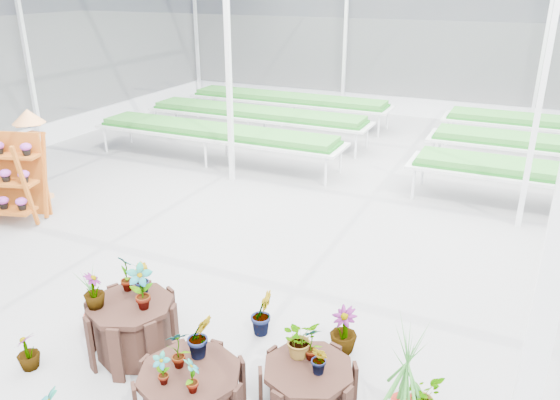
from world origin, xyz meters
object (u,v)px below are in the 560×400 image
at_px(plinth_mid, 191,395).
at_px(bird_table, 35,155).
at_px(plinth_tall, 133,329).
at_px(plinth_low, 308,385).

distance_m(plinth_mid, bird_table, 7.32).
height_order(plinth_tall, plinth_mid, plinth_tall).
xyz_separation_m(plinth_low, bird_table, (-7.18, 3.16, 0.72)).
bearing_deg(plinth_tall, plinth_low, 2.60).
relative_size(plinth_tall, bird_table, 0.55).
relative_size(plinth_low, bird_table, 0.53).
relative_size(plinth_mid, bird_table, 0.58).
xyz_separation_m(plinth_tall, bird_table, (-4.98, 3.26, 0.59)).
xyz_separation_m(plinth_mid, plinth_low, (1.00, 0.70, -0.06)).
bearing_deg(plinth_low, bird_table, 156.23).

